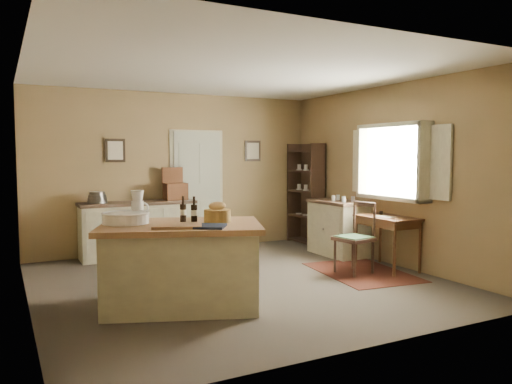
% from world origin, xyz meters
% --- Properties ---
extents(ground, '(5.00, 5.00, 0.00)m').
position_xyz_m(ground, '(0.00, 0.00, 0.00)').
color(ground, brown).
rests_on(ground, ground).
extents(wall_back, '(5.00, 0.10, 2.70)m').
position_xyz_m(wall_back, '(0.00, 2.50, 1.35)').
color(wall_back, olive).
rests_on(wall_back, ground).
extents(wall_front, '(5.00, 0.10, 2.70)m').
position_xyz_m(wall_front, '(0.00, -2.50, 1.35)').
color(wall_front, olive).
rests_on(wall_front, ground).
extents(wall_left, '(0.10, 5.00, 2.70)m').
position_xyz_m(wall_left, '(-2.50, 0.00, 1.35)').
color(wall_left, olive).
rests_on(wall_left, ground).
extents(wall_right, '(0.10, 5.00, 2.70)m').
position_xyz_m(wall_right, '(2.50, 0.00, 1.35)').
color(wall_right, olive).
rests_on(wall_right, ground).
extents(ceiling, '(5.00, 5.00, 0.00)m').
position_xyz_m(ceiling, '(0.00, 0.00, 2.70)').
color(ceiling, silver).
rests_on(ceiling, wall_back).
extents(door, '(0.97, 0.06, 2.11)m').
position_xyz_m(door, '(0.35, 2.47, 1.05)').
color(door, '#AEB298').
rests_on(door, ground).
extents(framed_prints, '(2.82, 0.02, 0.38)m').
position_xyz_m(framed_prints, '(0.20, 2.48, 1.72)').
color(framed_prints, black).
rests_on(framed_prints, ground).
extents(window, '(0.25, 1.99, 1.12)m').
position_xyz_m(window, '(2.42, -0.20, 1.55)').
color(window, beige).
rests_on(window, ground).
extents(work_island, '(1.99, 1.64, 1.20)m').
position_xyz_m(work_island, '(-1.02, -0.64, 0.48)').
color(work_island, beige).
rests_on(work_island, ground).
extents(sideboard, '(1.84, 0.53, 1.18)m').
position_xyz_m(sideboard, '(-0.76, 2.20, 0.48)').
color(sideboard, beige).
rests_on(sideboard, ground).
extents(rug, '(1.29, 1.72, 0.01)m').
position_xyz_m(rug, '(1.75, -0.32, 0.00)').
color(rug, '#42190D').
rests_on(rug, ground).
extents(writing_desk, '(0.55, 0.90, 0.82)m').
position_xyz_m(writing_desk, '(2.20, -0.32, 0.67)').
color(writing_desk, '#351C0E').
rests_on(writing_desk, ground).
extents(desk_chair, '(0.52, 0.52, 0.97)m').
position_xyz_m(desk_chair, '(1.62, -0.30, 0.48)').
color(desk_chair, black).
rests_on(desk_chair, ground).
extents(right_cabinet, '(0.58, 1.04, 0.99)m').
position_xyz_m(right_cabinet, '(2.20, 0.85, 0.46)').
color(right_cabinet, beige).
rests_on(right_cabinet, ground).
extents(shelving_unit, '(0.32, 0.83, 1.85)m').
position_xyz_m(shelving_unit, '(2.35, 2.00, 0.93)').
color(shelving_unit, black).
rests_on(shelving_unit, ground).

